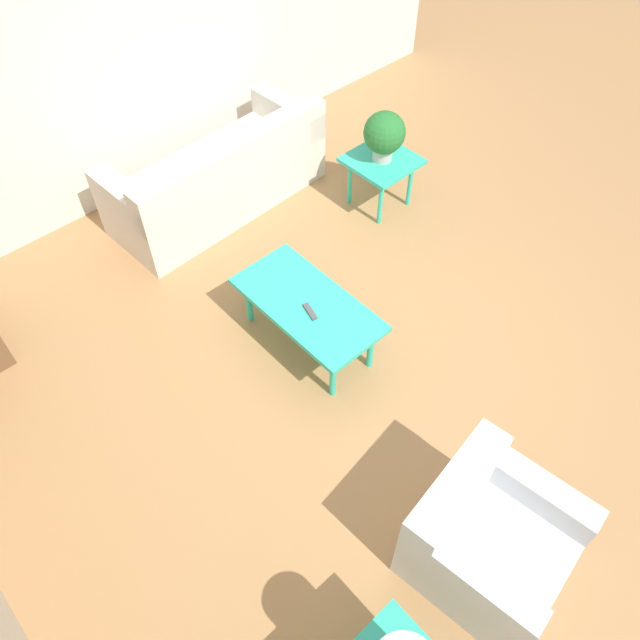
# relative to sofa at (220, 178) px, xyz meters

# --- Properties ---
(ground_plane) EXTENTS (14.00, 14.00, 0.00)m
(ground_plane) POSITION_rel_sofa_xyz_m (-2.24, 0.09, -0.31)
(ground_plane) COLOR #A87A4C
(wall_right) EXTENTS (0.12, 7.20, 2.70)m
(wall_right) POSITION_rel_sofa_xyz_m (0.82, 0.09, 1.04)
(wall_right) COLOR silver
(wall_right) RESTS_ON ground_plane
(sofa) EXTENTS (0.91, 2.06, 0.81)m
(sofa) POSITION_rel_sofa_xyz_m (0.00, 0.00, 0.00)
(sofa) COLOR silver
(sofa) RESTS_ON ground_plane
(armchair) EXTENTS (0.91, 0.92, 0.73)m
(armchair) POSITION_rel_sofa_xyz_m (-3.71, 0.84, -0.01)
(armchair) COLOR silver
(armchair) RESTS_ON ground_plane
(coffee_table) EXTENTS (1.16, 0.57, 0.46)m
(coffee_table) POSITION_rel_sofa_xyz_m (-1.76, 0.50, 0.10)
(coffee_table) COLOR #2DB79E
(coffee_table) RESTS_ON ground_plane
(side_table_plant) EXTENTS (0.58, 0.58, 0.50)m
(side_table_plant) POSITION_rel_sofa_xyz_m (-0.97, -1.10, 0.12)
(side_table_plant) COLOR #2DB79E
(side_table_plant) RESTS_ON ground_plane
(potted_plant) EXTENTS (0.37, 0.37, 0.45)m
(potted_plant) POSITION_rel_sofa_xyz_m (-0.97, -1.10, 0.45)
(potted_plant) COLOR #B2ADA3
(potted_plant) RESTS_ON side_table_plant
(remote_control) EXTENTS (0.16, 0.08, 0.02)m
(remote_control) POSITION_rel_sofa_xyz_m (-1.85, 0.55, 0.16)
(remote_control) COLOR #4C4C51
(remote_control) RESTS_ON coffee_table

